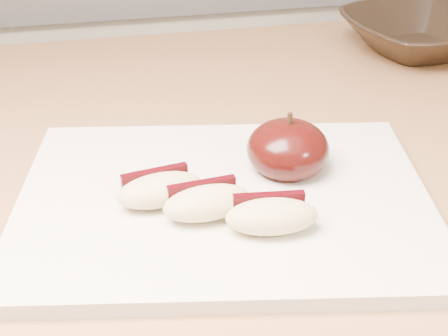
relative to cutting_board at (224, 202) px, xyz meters
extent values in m
cube|color=silver|center=(-0.04, 0.80, -0.46)|extent=(2.40, 0.60, 0.90)
cube|color=#9C6544|center=(-0.04, 0.10, -0.03)|extent=(1.64, 0.64, 0.04)
cube|color=silver|center=(0.00, 0.00, 0.00)|extent=(0.36, 0.29, 0.01)
ellipsoid|color=black|center=(0.06, 0.03, 0.02)|extent=(0.07, 0.07, 0.05)
cylinder|color=black|center=(0.06, 0.03, 0.05)|extent=(0.00, 0.00, 0.01)
ellipsoid|color=#D4BB87|center=(-0.05, 0.00, 0.02)|extent=(0.07, 0.04, 0.02)
cube|color=black|center=(-0.05, 0.01, 0.02)|extent=(0.05, 0.01, 0.02)
ellipsoid|color=#D4BB87|center=(-0.02, -0.03, 0.02)|extent=(0.07, 0.04, 0.02)
cube|color=black|center=(-0.02, -0.01, 0.02)|extent=(0.05, 0.01, 0.02)
ellipsoid|color=#D4BB87|center=(0.02, -0.05, 0.02)|extent=(0.07, 0.04, 0.02)
cube|color=black|center=(0.03, -0.04, 0.02)|extent=(0.05, 0.01, 0.02)
imported|color=black|center=(0.31, 0.29, 0.02)|extent=(0.21, 0.21, 0.04)
camera|label=1|loc=(-0.08, -0.40, 0.28)|focal=50.00mm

